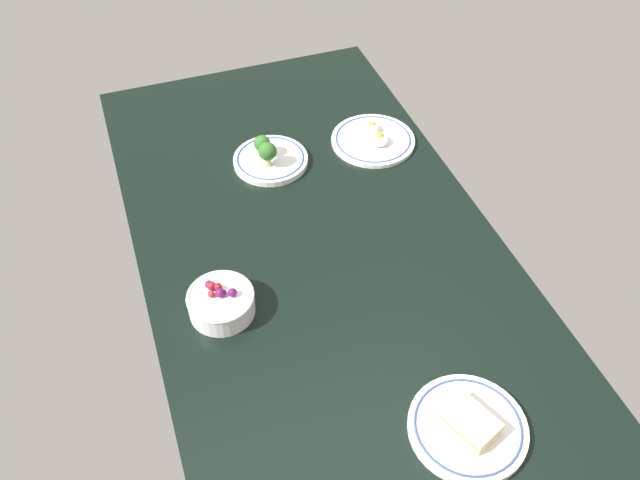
# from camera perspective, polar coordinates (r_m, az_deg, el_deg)

# --- Properties ---
(dining_table) EXTENTS (1.56, 0.80, 0.04)m
(dining_table) POSITION_cam_1_polar(r_m,az_deg,el_deg) (1.56, 0.00, -1.02)
(dining_table) COLOR black
(dining_table) RESTS_ON ground
(plate_sandwich) EXTENTS (0.22, 0.22, 0.05)m
(plate_sandwich) POSITION_cam_1_polar(r_m,az_deg,el_deg) (1.29, 12.31, -15.04)
(plate_sandwich) COLOR white
(plate_sandwich) RESTS_ON dining_table
(plate_broccoli) EXTENTS (0.19, 0.19, 0.08)m
(plate_broccoli) POSITION_cam_1_polar(r_m,az_deg,el_deg) (1.75, -4.26, 6.92)
(plate_broccoli) COLOR white
(plate_broccoli) RESTS_ON dining_table
(bowl_berries) EXTENTS (0.14, 0.14, 0.07)m
(bowl_berries) POSITION_cam_1_polar(r_m,az_deg,el_deg) (1.41, -8.29, -5.18)
(bowl_berries) COLOR white
(bowl_berries) RESTS_ON dining_table
(plate_eggs) EXTENTS (0.22, 0.22, 0.05)m
(plate_eggs) POSITION_cam_1_polar(r_m,az_deg,el_deg) (1.82, 4.51, 8.44)
(plate_eggs) COLOR white
(plate_eggs) RESTS_ON dining_table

